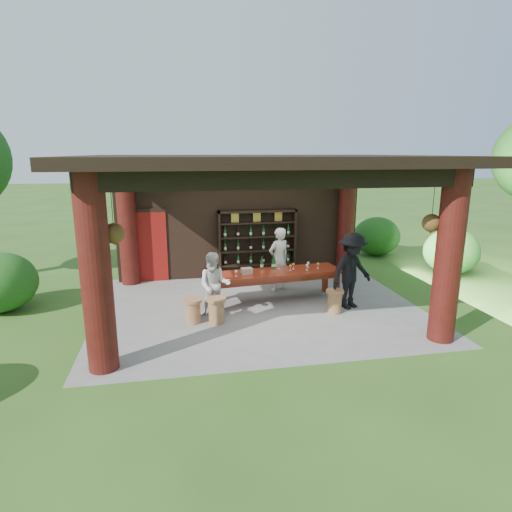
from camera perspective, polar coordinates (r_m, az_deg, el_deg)
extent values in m
plane|color=#2D5119|center=(10.19, 0.42, -6.82)|extent=(90.00, 90.00, 0.00)
cube|color=slate|center=(10.21, 0.42, -7.09)|extent=(7.40, 5.90, 0.10)
cube|color=black|center=(12.40, -2.03, 4.77)|extent=(7.00, 0.18, 3.30)
cube|color=maroon|center=(12.31, -13.98, 1.22)|extent=(0.95, 0.06, 2.00)
cylinder|color=#380C0A|center=(7.34, -20.56, -2.36)|extent=(0.50, 0.50, 3.30)
cylinder|color=#380C0A|center=(8.78, 24.31, -0.17)|extent=(0.50, 0.50, 3.30)
cylinder|color=#380C0A|center=(12.14, -16.78, 4.00)|extent=(0.50, 0.50, 3.30)
cylinder|color=#380C0A|center=(13.06, 11.95, 4.94)|extent=(0.50, 0.50, 3.30)
cube|color=black|center=(7.22, 4.21, 10.33)|extent=(6.70, 0.35, 0.35)
cube|color=black|center=(9.46, -18.94, 10.42)|extent=(0.30, 5.20, 0.30)
cube|color=black|center=(10.62, 17.69, 10.79)|extent=(0.30, 5.20, 0.30)
cube|color=black|center=(9.54, 0.46, 12.67)|extent=(7.50, 6.00, 0.20)
cylinder|color=black|center=(7.29, -18.61, 5.54)|extent=(0.01, 0.01, 0.75)
cone|color=black|center=(7.37, -18.34, 2.04)|extent=(0.32, 0.32, 0.18)
sphere|color=#1E5919|center=(7.35, -18.41, 2.88)|extent=(0.34, 0.34, 0.34)
cylinder|color=black|center=(8.62, 22.55, 6.36)|extent=(0.01, 0.01, 0.75)
cone|color=black|center=(8.68, 22.27, 3.39)|extent=(0.32, 0.32, 0.18)
sphere|color=#1E5919|center=(8.66, 22.34, 4.10)|extent=(0.34, 0.34, 0.34)
cube|color=#621C0E|center=(10.41, 2.50, -2.27)|extent=(3.35, 1.20, 0.08)
cube|color=#621C0E|center=(10.44, 2.50, -2.80)|extent=(3.14, 1.02, 0.12)
cube|color=#621C0E|center=(9.84, -5.31, -5.56)|extent=(0.13, 0.13, 0.67)
cube|color=#621C0E|center=(10.83, 10.69, -3.94)|extent=(0.13, 0.13, 0.67)
cube|color=#621C0E|center=(10.44, -6.03, -4.44)|extent=(0.13, 0.13, 0.67)
cube|color=#621C0E|center=(11.37, 9.19, -3.02)|extent=(0.13, 0.13, 0.67)
cylinder|color=brown|center=(9.26, -5.28, -7.43)|extent=(0.33, 0.33, 0.49)
cylinder|color=brown|center=(9.16, -5.32, -5.82)|extent=(0.42, 0.42, 0.07)
cylinder|color=brown|center=(9.95, 10.43, -6.14)|extent=(0.32, 0.32, 0.47)
cylinder|color=brown|center=(9.86, 10.49, -4.68)|extent=(0.40, 0.40, 0.06)
cylinder|color=brown|center=(9.31, -8.42, -7.44)|extent=(0.32, 0.32, 0.47)
cylinder|color=brown|center=(9.22, -8.48, -5.88)|extent=(0.41, 0.41, 0.06)
imported|color=beige|center=(11.19, 3.05, -0.45)|extent=(0.72, 0.61, 1.68)
imported|color=beige|center=(9.42, -5.56, -3.90)|extent=(0.79, 0.65, 1.47)
imported|color=black|center=(10.13, 12.64, -1.96)|extent=(1.32, 1.07, 1.79)
cube|color=#BF6672|center=(10.17, -1.25, -2.00)|extent=(0.28, 0.21, 0.14)
ellipsoid|color=#194C14|center=(14.07, 24.56, 0.15)|extent=(1.60, 1.60, 1.36)
ellipsoid|color=#194C14|center=(11.40, -30.87, -3.52)|extent=(1.60, 1.60, 1.36)
ellipsoid|color=#194C14|center=(15.73, 15.77, 2.20)|extent=(1.60, 1.60, 1.36)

